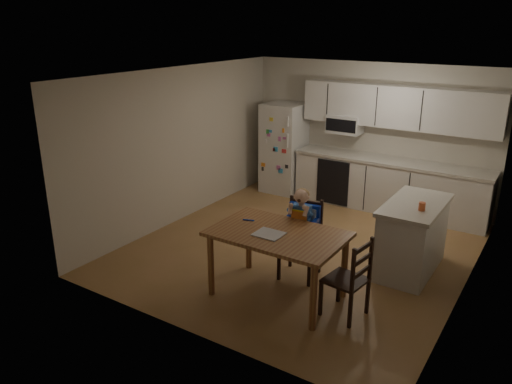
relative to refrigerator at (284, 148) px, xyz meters
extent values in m
cube|color=olive|center=(1.55, -2.15, -0.85)|extent=(4.50, 5.00, 0.01)
cube|color=beige|center=(1.55, 0.35, 0.40)|extent=(4.50, 0.02, 2.50)
cube|color=beige|center=(-0.70, -2.15, 0.40)|extent=(0.02, 5.00, 2.50)
cube|color=beige|center=(3.80, -2.15, 0.40)|extent=(0.02, 5.00, 2.50)
cube|color=white|center=(1.55, -2.15, 1.65)|extent=(4.50, 5.00, 0.01)
cube|color=silver|center=(0.00, 0.00, 0.00)|extent=(0.72, 0.70, 1.70)
cube|color=silver|center=(2.08, 0.05, -0.42)|extent=(3.34, 0.60, 0.86)
cube|color=beige|center=(2.08, 0.04, 0.04)|extent=(3.37, 0.62, 0.05)
cube|color=black|center=(1.16, -0.26, -0.42)|extent=(0.60, 0.02, 0.80)
cube|color=silver|center=(2.08, 0.18, 0.95)|extent=(3.34, 0.34, 0.70)
cube|color=silver|center=(1.16, 0.15, 0.57)|extent=(0.60, 0.38, 0.33)
cube|color=silver|center=(3.08, -1.95, -0.40)|extent=(0.61, 1.23, 0.90)
cube|color=beige|center=(3.08, -1.95, 0.08)|extent=(0.68, 1.29, 0.05)
cylinder|color=#DC5E2F|center=(3.21, -2.18, 0.15)|extent=(0.08, 0.08, 0.10)
cube|color=brown|center=(1.92, -3.48, -0.04)|extent=(1.55, 1.00, 0.04)
cylinder|color=brown|center=(1.23, -3.89, -0.46)|extent=(0.08, 0.08, 0.79)
cylinder|color=brown|center=(1.23, -3.07, -0.46)|extent=(0.08, 0.08, 0.79)
cylinder|color=brown|center=(2.61, -3.89, -0.46)|extent=(0.08, 0.08, 0.79)
cylinder|color=brown|center=(2.61, -3.07, -0.46)|extent=(0.08, 0.08, 0.79)
cube|color=silver|center=(1.86, -3.59, -0.01)|extent=(0.32, 0.28, 0.01)
cylinder|color=#102EB4|center=(1.42, -3.37, -0.01)|extent=(0.12, 0.06, 0.02)
cube|color=black|center=(1.92, -2.91, -0.38)|extent=(0.51, 0.51, 0.03)
cube|color=black|center=(1.75, -3.14, -0.62)|extent=(0.04, 0.04, 0.45)
cube|color=black|center=(1.69, -2.74, -0.62)|extent=(0.04, 0.04, 0.45)
cube|color=black|center=(2.15, -3.08, -0.62)|extent=(0.04, 0.04, 0.45)
cube|color=black|center=(2.09, -2.68, -0.62)|extent=(0.04, 0.04, 0.45)
cube|color=black|center=(1.89, -2.71, -0.10)|extent=(0.45, 0.10, 0.54)
cube|color=#102EB4|center=(1.92, -2.91, -0.31)|extent=(0.46, 0.42, 0.11)
cube|color=#102EB4|center=(1.90, -2.76, -0.08)|extent=(0.41, 0.12, 0.37)
cube|color=#588FC1|center=(1.92, -2.93, -0.25)|extent=(0.35, 0.32, 0.02)
cube|color=#1D3298|center=(1.92, -2.90, -0.01)|extent=(0.25, 0.18, 0.28)
cube|color=orange|center=(1.93, -2.97, -0.02)|extent=(0.20, 0.04, 0.21)
sphere|color=beige|center=(1.92, -2.91, 0.26)|extent=(0.21, 0.21, 0.18)
ellipsoid|color=olive|center=(1.92, -2.91, 0.28)|extent=(0.20, 0.19, 0.15)
cube|color=black|center=(2.77, -3.43, -0.41)|extent=(0.47, 0.47, 0.03)
cube|color=black|center=(2.61, -3.22, -0.64)|extent=(0.04, 0.04, 0.42)
cube|color=black|center=(2.98, -3.27, -0.64)|extent=(0.04, 0.04, 0.42)
cube|color=black|center=(2.56, -3.59, -0.64)|extent=(0.04, 0.04, 0.42)
cube|color=black|center=(2.93, -3.65, -0.64)|extent=(0.04, 0.04, 0.42)
cube|color=black|center=(2.96, -3.46, -0.15)|extent=(0.09, 0.42, 0.50)
camera|label=1|loc=(4.61, -8.10, 2.33)|focal=35.00mm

